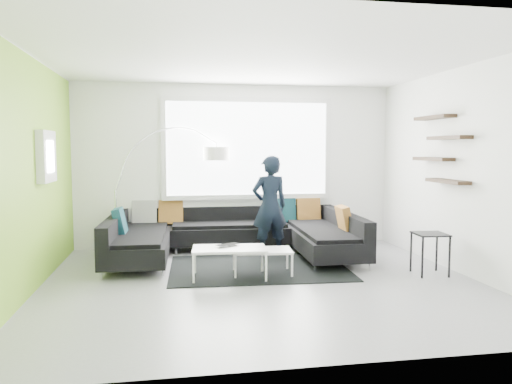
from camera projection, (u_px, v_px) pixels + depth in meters
ground at (262, 282)px, 6.36m from camera, size 5.50×5.50×0.00m
room_shell at (262, 140)px, 6.41m from camera, size 5.54×5.04×2.82m
sectional_sofa at (233, 235)px, 7.73m from camera, size 3.83×2.46×0.81m
rug at (258, 268)px, 7.10m from camera, size 2.57×1.93×0.01m
coffee_table at (246, 261)px, 6.65m from camera, size 1.30×0.83×0.41m
arc_lamp at (115, 190)px, 8.03m from camera, size 1.97×0.77×2.06m
side_table at (430, 254)px, 6.73m from camera, size 0.44×0.44×0.57m
person at (270, 206)px, 7.83m from camera, size 0.71×0.58×1.59m
laptop at (230, 246)px, 6.59m from camera, size 0.50×0.48×0.03m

